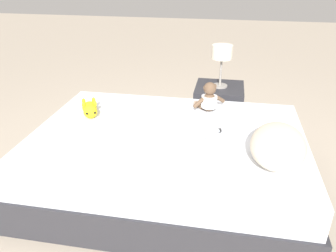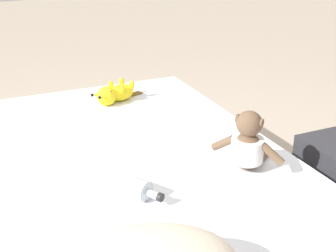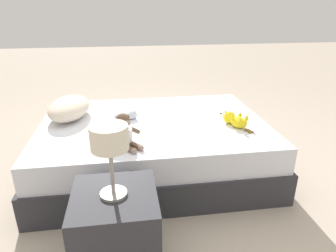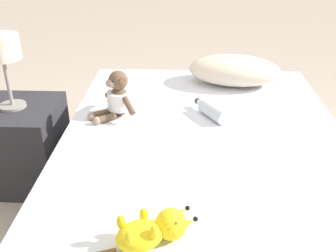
# 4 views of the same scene
# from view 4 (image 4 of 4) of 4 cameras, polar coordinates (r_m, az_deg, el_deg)

# --- Properties ---
(ground_plane) EXTENTS (16.00, 16.00, 0.00)m
(ground_plane) POSITION_cam_4_polar(r_m,az_deg,el_deg) (2.05, 4.79, -13.20)
(ground_plane) COLOR #B7A893
(bed) EXTENTS (1.35, 1.89, 0.46)m
(bed) POSITION_cam_4_polar(r_m,az_deg,el_deg) (1.91, 5.06, -8.11)
(bed) COLOR #2D2D33
(bed) RESTS_ON ground_plane
(pillow) EXTENTS (0.58, 0.39, 0.17)m
(pillow) POSITION_cam_4_polar(r_m,az_deg,el_deg) (2.39, 9.58, 8.00)
(pillow) COLOR beige
(pillow) RESTS_ON bed
(plush_monkey) EXTENTS (0.25, 0.26, 0.24)m
(plush_monkey) POSITION_cam_4_polar(r_m,az_deg,el_deg) (1.97, -7.37, 4.11)
(plush_monkey) COLOR brown
(plush_monkey) RESTS_ON bed
(plush_yellow_creature) EXTENTS (0.32, 0.20, 0.10)m
(plush_yellow_creature) POSITION_cam_4_polar(r_m,az_deg,el_deg) (1.24, -2.16, -14.86)
(plush_yellow_creature) COLOR yellow
(plush_yellow_creature) RESTS_ON bed
(glass_bottle) EXTENTS (0.17, 0.23, 0.07)m
(glass_bottle) POSITION_cam_4_polar(r_m,az_deg,el_deg) (1.97, 6.54, 2.13)
(glass_bottle) COLOR silver
(glass_bottle) RESTS_ON bed
(nightstand) EXTENTS (0.44, 0.44, 0.46)m
(nightstand) POSITION_cam_4_polar(r_m,az_deg,el_deg) (2.33, -20.62, -2.50)
(nightstand) COLOR #2D2D33
(nightstand) RESTS_ON ground_plane
(bedside_lamp) EXTENTS (0.18, 0.18, 0.38)m
(bedside_lamp) POSITION_cam_4_polar(r_m,az_deg,el_deg) (2.13, -23.01, 9.87)
(bedside_lamp) COLOR gray
(bedside_lamp) RESTS_ON nightstand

